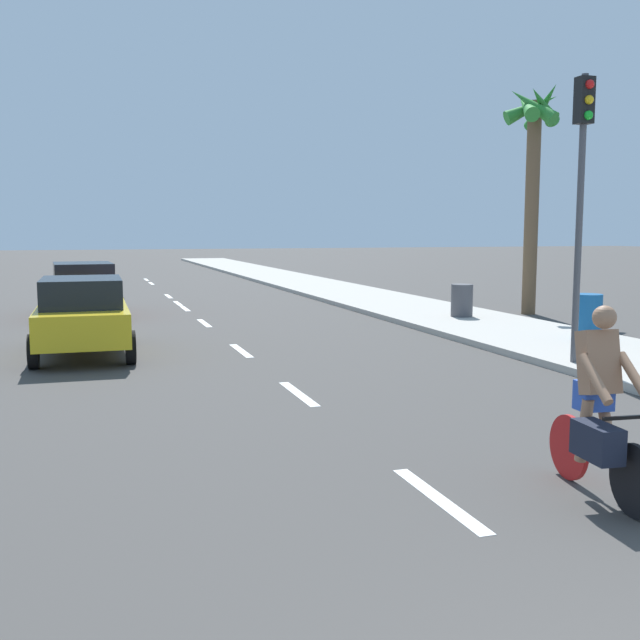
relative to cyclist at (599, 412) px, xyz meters
name	(u,v)px	position (x,y,z in m)	size (l,w,h in m)	color
ground_plane	(195,316)	(-1.41, 16.21, -0.83)	(160.00, 160.00, 0.00)	#423F3D
sidewalk_strip	(381,301)	(5.30, 18.21, -0.76)	(3.60, 80.00, 0.14)	#B2ADA3
lane_stripe_1	(439,499)	(-1.41, 0.43, -0.83)	(0.16, 1.80, 0.01)	white
lane_stripe_2	(298,394)	(-1.41, 5.20, -0.83)	(0.16, 1.80, 0.01)	white
lane_stripe_3	(241,351)	(-1.41, 9.55, -0.83)	(0.16, 1.80, 0.01)	white
lane_stripe_4	(204,323)	(-1.41, 14.47, -0.83)	(0.16, 1.80, 0.01)	white
lane_stripe_5	(185,308)	(-1.41, 18.52, -0.83)	(0.16, 1.80, 0.01)	white
lane_stripe_6	(178,304)	(-1.41, 20.19, -0.83)	(0.16, 1.80, 0.01)	white
lane_stripe_7	(168,296)	(-1.41, 23.21, -0.83)	(0.16, 1.80, 0.01)	white
lane_stripe_8	(151,283)	(-1.41, 30.52, -0.83)	(0.16, 1.80, 0.01)	white
lane_stripe_9	(146,280)	(-1.41, 33.31, -0.83)	(0.16, 1.80, 0.01)	white
cyclist	(599,412)	(0.00, 0.00, 0.00)	(0.63, 1.71, 1.82)	black
parked_car_yellow	(83,314)	(-4.55, 9.99, 0.01)	(1.94, 4.11, 1.57)	gold
parked_car_red	(83,287)	(-4.51, 17.32, 0.01)	(2.18, 4.44, 1.57)	red
palm_tree_mid	(534,147)	(8.25, 13.74, 4.12)	(1.80, 1.84, 6.84)	brown
traffic_signal	(582,167)	(3.90, 5.63, 2.78)	(0.28, 0.33, 5.20)	#4C4C51
trash_bin_near	(588,317)	(5.89, 7.89, -0.19)	(0.60, 0.60, 1.00)	#14518C
trash_bin_far	(462,300)	(5.44, 12.70, -0.24)	(0.60, 0.60, 0.89)	#47474C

